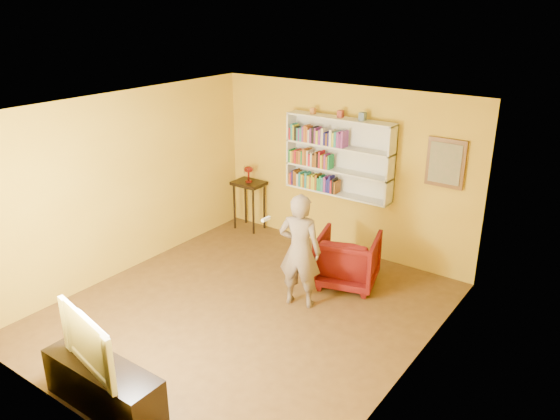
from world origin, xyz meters
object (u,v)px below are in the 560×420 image
object	(u,v)px
television	(97,339)
console_table	(249,190)
armchair	(348,259)
tv_cabinet	(104,386)
bookshelf	(340,156)
ruby_lustre	(249,171)
person	(300,251)

from	to	relation	value
television	console_table	bearing A→B (deg)	122.51
console_table	armchair	world-z (taller)	console_table
armchair	console_table	bearing A→B (deg)	-34.08
armchair	tv_cabinet	world-z (taller)	armchair
television	bookshelf	bearing A→B (deg)	101.45
console_table	ruby_lustre	distance (m)	0.35
ruby_lustre	person	world-z (taller)	person
ruby_lustre	tv_cabinet	size ratio (longest dim) A/B	0.20
ruby_lustre	bookshelf	bearing A→B (deg)	5.26
bookshelf	person	distance (m)	2.05
ruby_lustre	person	xyz separation A→B (m)	(2.20, -1.67, -0.29)
bookshelf	armchair	size ratio (longest dim) A/B	2.11
bookshelf	person	size ratio (longest dim) A/B	1.13
bookshelf	television	bearing A→B (deg)	-90.11
ruby_lustre	armchair	distance (m)	2.67
person	tv_cabinet	xyz separation A→B (m)	(-0.48, -2.83, -0.54)
console_table	armchair	distance (m)	2.60
armchair	tv_cabinet	size ratio (longest dim) A/B	0.60
ruby_lustre	person	bearing A→B (deg)	-37.17
person	television	bearing A→B (deg)	64.77
console_table	tv_cabinet	xyz separation A→B (m)	(1.72, -4.50, -0.48)
console_table	person	bearing A→B (deg)	-37.17
bookshelf	television	distance (m)	4.73
armchair	bookshelf	bearing A→B (deg)	-69.08
television	armchair	bearing A→B (deg)	90.45
armchair	tv_cabinet	bearing A→B (deg)	62.72
armchair	television	world-z (taller)	television
ruby_lustre	armchair	bearing A→B (deg)	-17.90
tv_cabinet	armchair	bearing A→B (deg)	78.90
bookshelf	ruby_lustre	xyz separation A→B (m)	(-1.73, -0.16, -0.51)
tv_cabinet	television	xyz separation A→B (m)	(0.00, 0.00, 0.56)
television	person	bearing A→B (deg)	91.97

